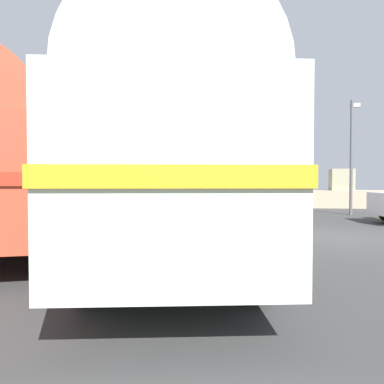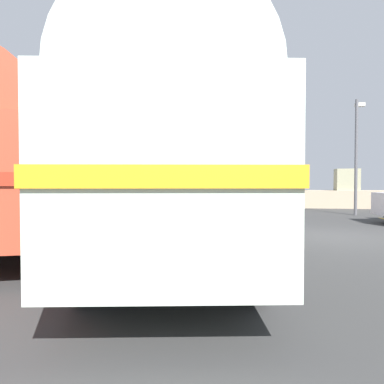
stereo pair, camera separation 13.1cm
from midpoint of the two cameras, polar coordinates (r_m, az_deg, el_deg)
name	(u,v)px [view 2 (the right image)]	position (r m, az deg, el deg)	size (l,w,h in m)	color
ground	(334,237)	(10.52, 23.47, -7.09)	(32.00, 26.00, 0.02)	#363636
breakwater	(279,196)	(22.01, 14.90, -0.66)	(31.36, 2.33, 2.45)	tan
vintage_coach	(176,160)	(7.02, -2.21, 5.48)	(3.86, 8.87, 3.70)	black
second_coach	(37,165)	(9.64, -24.64, 4.28)	(5.09, 8.89, 3.70)	black
lamp_post	(357,150)	(17.93, 26.59, 6.52)	(0.66, 0.92, 5.54)	#5B5B60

